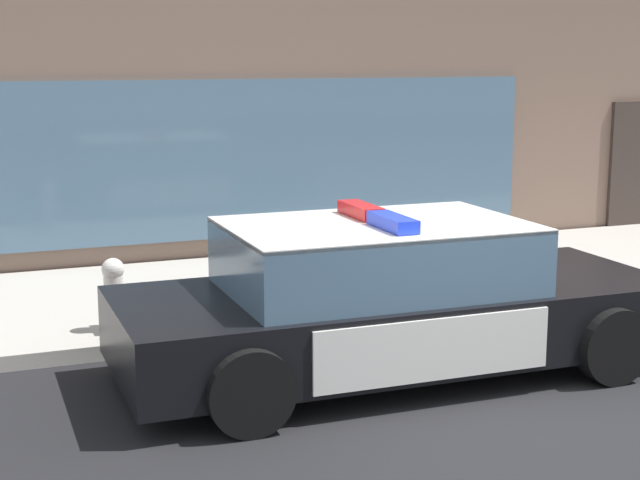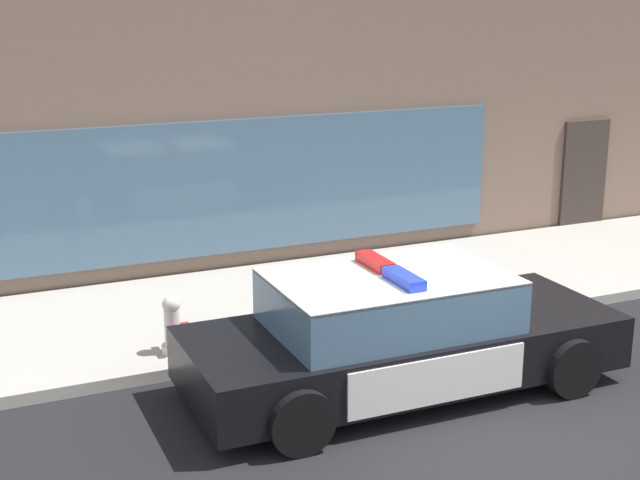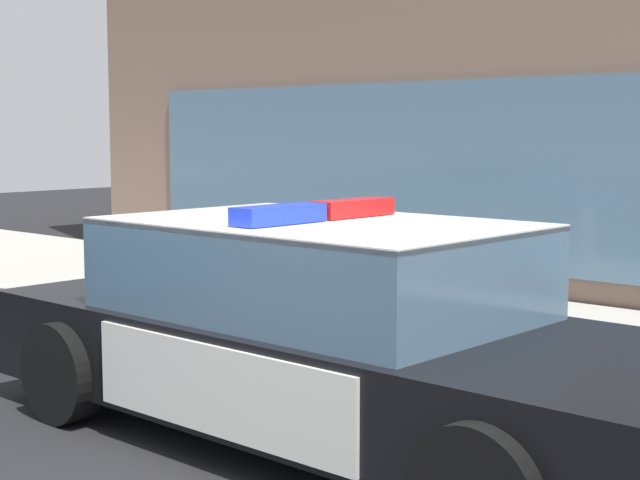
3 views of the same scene
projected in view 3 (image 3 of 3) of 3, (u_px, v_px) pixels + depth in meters
The scene contains 3 objects.
sidewalk at pixel (615, 357), 8.06m from camera, with size 48.00×3.49×0.15m, color #B2ADA3.
police_cruiser at pixel (333, 334), 6.06m from camera, with size 4.98×2.14×1.49m.
fire_hydrant at pixel (281, 290), 8.79m from camera, with size 0.34×0.39×0.73m.
Camera 3 is at (3.42, -3.38, 1.94)m, focal length 54.69 mm.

